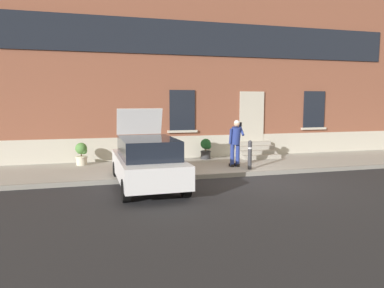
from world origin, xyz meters
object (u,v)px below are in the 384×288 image
Objects in this scene: person_on_phone at (236,140)px; planter_charcoal at (206,148)px; bollard_near_person at (250,154)px; planter_terracotta at (147,151)px; hatchback_car_white at (147,161)px; planter_cream at (82,153)px.

person_on_phone is 2.03× the size of planter_charcoal.
person_on_phone is (-0.30, 0.61, 0.44)m from bollard_near_person.
planter_terracotta is (-3.29, 2.59, -0.11)m from bollard_near_person.
planter_charcoal is (3.07, 3.90, -0.19)m from hatchback_car_white.
planter_charcoal is at bearing 51.86° from hatchback_car_white.
person_on_phone is at bearing -33.46° from planter_terracotta.
bollard_near_person reaches higher than planter_cream.
person_on_phone reaches higher than bollard_near_person.
hatchback_car_white reaches higher than planter_cream.
bollard_near_person is 0.81m from person_on_phone.
planter_terracotta is 1.00× the size of planter_charcoal.
person_on_phone is 2.03× the size of planter_cream.
planter_cream is at bearing 117.77° from hatchback_car_white.
bollard_near_person is at bearing 17.24° from hatchback_car_white.
planter_charcoal is at bearing 2.68° from planter_terracotta.
person_on_phone is at bearing 27.00° from hatchback_car_white.
person_on_phone reaches higher than planter_cream.
planter_cream and planter_terracotta have the same top height.
planter_charcoal is (5.03, 0.17, 0.00)m from planter_cream.
hatchback_car_white reaches higher than planter_terracotta.
person_on_phone is 2.03× the size of planter_terracotta.
hatchback_car_white is at bearing -62.23° from planter_cream.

